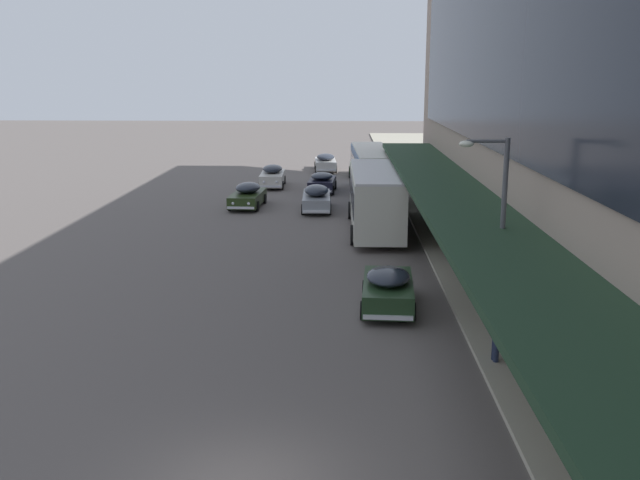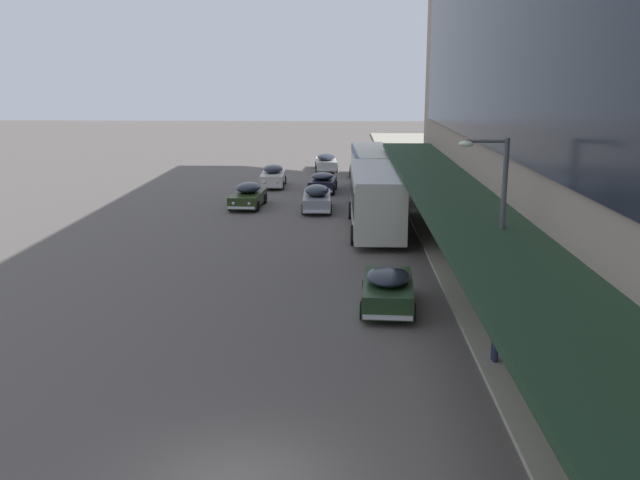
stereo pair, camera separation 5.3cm
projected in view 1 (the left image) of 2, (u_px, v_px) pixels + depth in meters
The scene contains 11 objects.
transit_bus_kerbside_front at pixel (372, 169), 49.63m from camera, with size 2.95×11.40×3.21m.
transit_bus_kerbside_rear at pixel (375, 196), 37.95m from camera, with size 2.80×10.27×3.32m.
sedan_far_back at pixel (360, 167), 59.33m from camera, with size 1.82×4.58×1.57m.
sedan_oncoming_rear at pixel (322, 182), 51.25m from camera, with size 2.08×4.32×1.41m.
sedan_trailing_mid at pixel (388, 288), 25.49m from camera, with size 2.07×4.43×1.51m.
sedan_lead_near at pixel (272, 176), 53.62m from camera, with size 1.90×4.76×1.63m.
sedan_oncoming_front at pixel (316, 198), 44.16m from camera, with size 1.91×4.92×1.62m.
sedan_second_mid at pixel (248, 195), 45.30m from camera, with size 2.09×4.75×1.55m.
sedan_trailing_near at pixel (325, 162), 62.54m from camera, with size 2.08×4.88×1.53m.
pedestrian_at_kerb at pixel (497, 327), 20.35m from camera, with size 0.33×0.62×1.86m.
street_lamp at pixel (497, 224), 21.49m from camera, with size 1.50×0.28×6.25m.
Camera 1 is at (2.00, -12.87, 8.19)m, focal length 40.00 mm.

